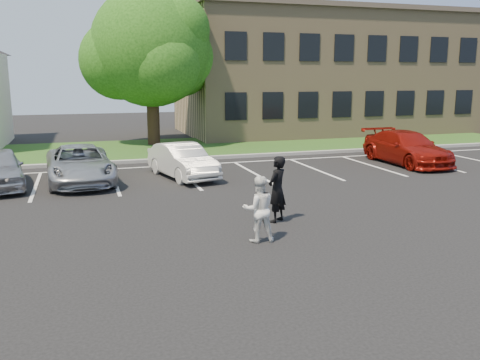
% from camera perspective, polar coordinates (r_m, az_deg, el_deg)
% --- Properties ---
extents(ground_plane, '(90.00, 90.00, 0.00)m').
position_cam_1_polar(ground_plane, '(12.75, 1.36, -6.38)').
color(ground_plane, black).
rests_on(ground_plane, ground).
extents(curb, '(40.00, 0.30, 0.15)m').
position_cam_1_polar(curb, '(24.11, -7.91, 2.29)').
color(curb, gray).
rests_on(curb, ground).
extents(grass_strip, '(44.00, 8.00, 0.08)m').
position_cam_1_polar(grass_strip, '(28.03, -9.31, 3.47)').
color(grass_strip, '#204318').
rests_on(grass_strip, ground).
extents(stall_lines, '(34.00, 5.36, 0.01)m').
position_cam_1_polar(stall_lines, '(21.47, -2.84, 1.05)').
color(stall_lines, silver).
rests_on(stall_lines, ground).
extents(office_building, '(22.40, 10.40, 8.30)m').
position_cam_1_polar(office_building, '(37.97, 10.88, 11.75)').
color(office_building, '#9D875F').
rests_on(office_building, ground).
extents(tree, '(7.80, 7.20, 8.80)m').
position_cam_1_polar(tree, '(29.63, -9.83, 14.19)').
color(tree, black).
rests_on(tree, ground).
extents(man_black_suit, '(0.79, 0.76, 1.83)m').
position_cam_1_polar(man_black_suit, '(13.84, 4.19, -1.04)').
color(man_black_suit, black).
rests_on(man_black_suit, ground).
extents(man_white_shirt, '(0.84, 0.69, 1.61)m').
position_cam_1_polar(man_white_shirt, '(12.19, 2.11, -3.28)').
color(man_white_shirt, silver).
rests_on(man_white_shirt, ground).
extents(car_silver_minivan, '(2.61, 5.14, 1.39)m').
position_cam_1_polar(car_silver_minivan, '(19.89, -17.54, 1.69)').
color(car_silver_minivan, '#A8AAB0').
rests_on(car_silver_minivan, ground).
extents(car_white_sedan, '(2.30, 4.28, 1.34)m').
position_cam_1_polar(car_white_sedan, '(20.05, -6.47, 2.16)').
color(car_white_sedan, silver).
rests_on(car_white_sedan, ground).
extents(car_red_compact, '(2.07, 5.08, 1.47)m').
position_cam_1_polar(car_red_compact, '(24.27, 18.20, 3.46)').
color(car_red_compact, maroon).
rests_on(car_red_compact, ground).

